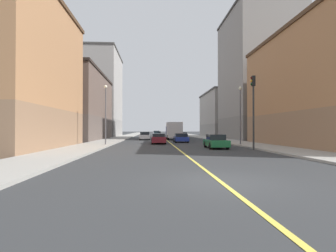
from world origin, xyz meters
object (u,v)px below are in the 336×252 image
at_px(building_right_midblock, 71,106).
at_px(car_white, 145,136).
at_px(car_blue, 181,138).
at_px(car_teal, 157,134).
at_px(car_green, 216,142).
at_px(car_maroon, 159,139).
at_px(building_left_far, 227,114).
at_px(building_right_corner, 1,73).
at_px(car_silver, 156,133).
at_px(box_truck, 174,131).
at_px(street_lamp_left_near, 240,109).
at_px(building_left_mid, 258,77).
at_px(street_lamp_right_near, 106,108).
at_px(building_right_distant, 97,95).
at_px(traffic_light_left_near, 253,102).
at_px(car_black, 182,135).

distance_m(building_right_midblock, car_white, 13.50).
height_order(car_blue, car_teal, car_teal).
bearing_deg(car_blue, car_white, 119.57).
bearing_deg(car_green, car_maroon, 122.67).
relative_size(building_left_far, car_teal, 4.25).
height_order(building_right_corner, car_silver, building_right_corner).
relative_size(building_right_corner, box_truck, 2.36).
bearing_deg(street_lamp_left_near, car_maroon, 154.94).
distance_m(building_left_mid, car_silver, 38.02).
bearing_deg(car_blue, street_lamp_right_near, -140.75).
height_order(building_right_corner, building_right_distant, building_right_distant).
xyz_separation_m(building_right_corner, traffic_light_left_near, (22.72, -2.11, -2.78)).
xyz_separation_m(building_right_distant, street_lamp_left_near, (23.73, -37.95, -6.39)).
distance_m(building_right_corner, car_white, 25.65).
distance_m(street_lamp_right_near, car_white, 17.68).
distance_m(building_right_distant, street_lamp_left_near, 45.21).
height_order(building_left_far, building_right_midblock, building_right_midblock).
bearing_deg(car_white, car_teal, 82.02).
height_order(building_right_midblock, traffic_light_left_near, building_right_midblock).
relative_size(building_left_mid, building_right_distant, 1.06).
xyz_separation_m(car_silver, box_truck, (2.56, -31.39, 0.93)).
xyz_separation_m(building_left_far, building_right_distant, (-32.39, 2.80, 5.04)).
xyz_separation_m(traffic_light_left_near, car_maroon, (-8.12, 10.70, -3.55)).
bearing_deg(street_lamp_left_near, car_blue, 127.21).
xyz_separation_m(street_lamp_right_near, car_teal, (6.36, 34.91, -3.52)).
xyz_separation_m(car_maroon, box_truck, (2.98, 12.65, 0.96)).
bearing_deg(building_right_distant, building_right_corner, -90.00).
relative_size(building_left_mid, building_right_midblock, 1.08).
bearing_deg(traffic_light_left_near, car_black, 94.93).
height_order(street_lamp_right_near, box_truck, street_lamp_right_near).
bearing_deg(car_silver, building_right_corner, -105.94).
distance_m(building_left_far, car_white, 27.24).
xyz_separation_m(car_green, car_teal, (-4.92, 39.24, 0.01)).
relative_size(street_lamp_right_near, car_black, 1.52).
relative_size(street_lamp_left_near, car_white, 1.42).
distance_m(building_right_distant, car_silver, 20.74).
bearing_deg(car_maroon, car_blue, 47.29).
distance_m(building_right_distant, car_blue, 36.43).
bearing_deg(building_left_far, building_right_corner, -129.38).
bearing_deg(box_truck, building_left_far, 50.92).
relative_size(car_green, car_black, 0.97).
xyz_separation_m(car_teal, box_truck, (2.56, -18.26, 0.96)).
relative_size(building_left_mid, car_black, 5.15).
xyz_separation_m(building_right_distant, car_green, (19.94, -42.01, -9.89)).
height_order(building_right_corner, street_lamp_left_near, building_right_corner).
bearing_deg(box_truck, street_lamp_right_near, -118.21).
bearing_deg(car_maroon, car_silver, 89.44).
height_order(car_blue, car_white, car_white).
distance_m(traffic_light_left_near, car_green, 5.10).
relative_size(building_right_corner, car_teal, 3.73).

